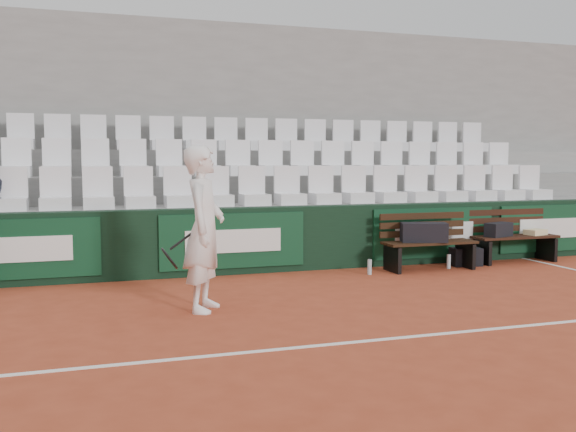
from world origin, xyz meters
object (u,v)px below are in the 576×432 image
object	(u,v)px
water_bottle_far	(449,261)
bench_right	(514,249)
water_bottle_near	(370,267)
sports_bag_right	(499,230)
tennis_player	(204,229)
bench_left	(430,255)
sports_bag_left	(424,232)
sports_bag_ground	(466,257)

from	to	relation	value
water_bottle_far	bench_right	bearing A→B (deg)	9.47
bench_right	water_bottle_near	bearing A→B (deg)	-173.26
bench_right	sports_bag_right	world-z (taller)	sports_bag_right
water_bottle_near	bench_right	bearing A→B (deg)	6.74
tennis_player	bench_left	bearing A→B (deg)	22.65
sports_bag_left	sports_bag_right	bearing A→B (deg)	8.66
sports_bag_right	sports_bag_ground	bearing A→B (deg)	-176.41
sports_bag_ground	water_bottle_near	size ratio (longest dim) A/B	2.08
water_bottle_far	tennis_player	bearing A→B (deg)	-159.08
bench_right	tennis_player	bearing A→B (deg)	-161.84
bench_right	sports_bag_left	distance (m)	1.95
water_bottle_near	water_bottle_far	distance (m)	1.43
sports_bag_ground	water_bottle_near	xyz separation A→B (m)	(-1.85, -0.27, -0.03)
sports_bag_ground	water_bottle_near	bearing A→B (deg)	-171.82
sports_bag_left	water_bottle_far	world-z (taller)	sports_bag_left
sports_bag_left	bench_left	bearing A→B (deg)	14.14
bench_left	bench_right	size ratio (longest dim) A/B	1.00
bench_left	water_bottle_far	world-z (taller)	bench_left
bench_left	bench_right	distance (m)	1.78
bench_right	sports_bag_right	bearing A→B (deg)	-175.10
water_bottle_far	bench_left	bearing A→B (deg)	179.34
sports_bag_ground	tennis_player	bearing A→B (deg)	-159.03
water_bottle_far	sports_bag_left	bearing A→B (deg)	-176.58
bench_right	water_bottle_near	distance (m)	2.87
sports_bag_right	water_bottle_far	xyz separation A→B (m)	(-1.07, -0.21, -0.45)
bench_left	water_bottle_far	xyz separation A→B (m)	(0.35, -0.00, -0.11)
sports_bag_ground	water_bottle_far	bearing A→B (deg)	-158.53
sports_bag_right	water_bottle_near	bearing A→B (deg)	-173.01
bench_left	water_bottle_far	bearing A→B (deg)	-0.66
sports_bag_ground	bench_left	bearing A→B (deg)	-168.07
bench_left	water_bottle_far	distance (m)	0.36
bench_right	sports_bag_ground	bearing A→B (deg)	-175.95
tennis_player	water_bottle_near	bearing A→B (deg)	28.46
water_bottle_far	tennis_player	distance (m)	4.59
sports_bag_left	sports_bag_right	distance (m)	1.56
sports_bag_ground	water_bottle_near	world-z (taller)	sports_bag_ground
sports_bag_right	sports_bag_ground	size ratio (longest dim) A/B	1.03
sports_bag_left	tennis_player	world-z (taller)	tennis_player
water_bottle_near	water_bottle_far	bearing A→B (deg)	3.99
sports_bag_ground	tennis_player	size ratio (longest dim) A/B	0.25
bench_right	sports_bag_right	xyz separation A→B (m)	(-0.35, -0.03, 0.34)
bench_left	tennis_player	world-z (taller)	tennis_player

